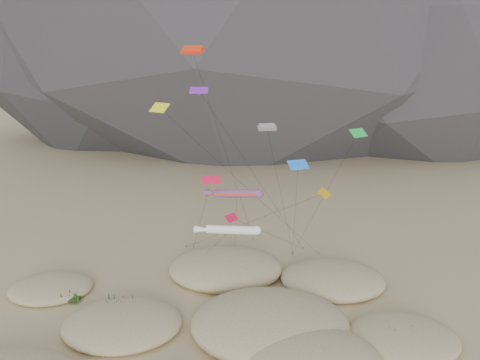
{
  "coord_description": "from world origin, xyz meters",
  "views": [
    {
      "loc": [
        1.44,
        -39.68,
        28.3
      ],
      "look_at": [
        1.07,
        12.0,
        14.24
      ],
      "focal_mm": 35.0,
      "sensor_mm": 36.0,
      "label": 1
    }
  ],
  "objects": [
    {
      "name": "ground",
      "position": [
        0.0,
        0.0,
        0.0
      ],
      "size": [
        500.0,
        500.0,
        0.0
      ],
      "primitive_type": "plane",
      "color": "#CCB789",
      "rests_on": "ground"
    },
    {
      "name": "dunes",
      "position": [
        -0.95,
        3.96,
        0.73
      ],
      "size": [
        50.73,
        37.55,
        3.99
      ],
      "color": "#CCB789",
      "rests_on": "ground"
    },
    {
      "name": "dune_grass",
      "position": [
        -1.25,
        4.16,
        0.85
      ],
      "size": [
        41.29,
        27.78,
        1.55
      ],
      "color": "black",
      "rests_on": "ground"
    },
    {
      "name": "kite_stakes",
      "position": [
        1.95,
        24.05,
        0.15
      ],
      "size": [
        19.69,
        4.78,
        0.3
      ],
      "color": "#3F2D1E",
      "rests_on": "ground"
    },
    {
      "name": "rainbow_tube_kite",
      "position": [
        0.51,
        10.68,
        13.02
      ],
      "size": [
        6.84,
        12.5,
        13.82
      ],
      "color": "#EF3F19",
      "rests_on": "ground"
    },
    {
      "name": "white_tube_kite",
      "position": [
        -0.09,
        6.35,
        10.33
      ],
      "size": [
        8.25,
        15.83,
        11.06
      ],
      "color": "white",
      "rests_on": "ground"
    },
    {
      "name": "orange_parafoil",
      "position": [
        -4.38,
        16.45,
        28.3
      ],
      "size": [
        9.15,
        12.34,
        29.17
      ],
      "color": "red",
      "rests_on": "ground"
    },
    {
      "name": "multi_parafoil",
      "position": [
        4.11,
        11.26,
        20.16
      ],
      "size": [
        5.8,
        12.14,
        20.89
      ],
      "color": "#FF271A",
      "rests_on": "ground"
    },
    {
      "name": "delta_kites",
      "position": [
        2.99,
        11.41,
        16.89
      ],
      "size": [
        24.73,
        19.01,
        24.83
      ],
      "color": "#1C76EE",
      "rests_on": "ground"
    }
  ]
}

